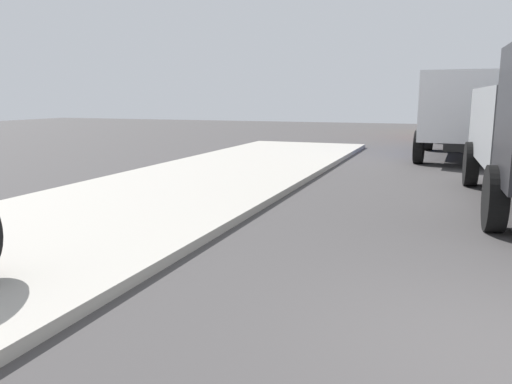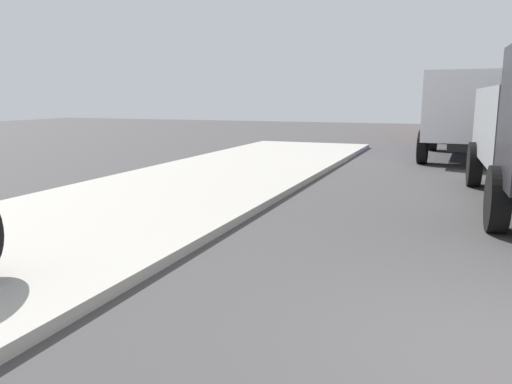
% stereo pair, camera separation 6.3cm
% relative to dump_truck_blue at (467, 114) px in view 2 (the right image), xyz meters
% --- Properties ---
extents(dump_truck_blue, '(7.09, 3.00, 3.00)m').
position_rel_dump_truck_blue_xyz_m(dump_truck_blue, '(0.00, 0.00, 0.00)').
color(dump_truck_blue, '#1E3899').
rests_on(dump_truck_blue, ground).
extents(dump_truck_red, '(7.05, 2.91, 3.00)m').
position_rel_dump_truck_blue_xyz_m(dump_truck_red, '(8.61, -0.28, 0.00)').
color(dump_truck_red, red).
rests_on(dump_truck_red, ground).
extents(dump_truck_yellow, '(7.03, 2.88, 3.00)m').
position_rel_dump_truck_blue_xyz_m(dump_truck_yellow, '(15.00, -0.91, 0.00)').
color(dump_truck_yellow, gold).
rests_on(dump_truck_yellow, ground).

